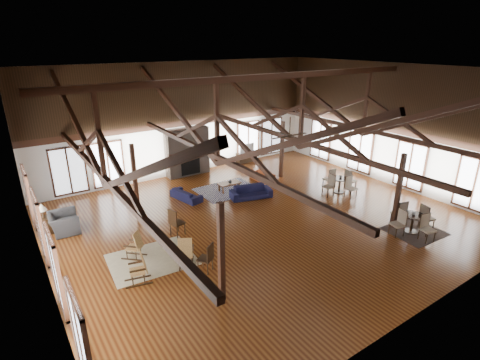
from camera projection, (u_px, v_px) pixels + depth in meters
floor at (260, 219)px, 15.61m from camera, size 16.00×16.00×0.00m
ceiling at (264, 70)px, 13.49m from camera, size 16.00×14.00×0.02m
wall_back at (183, 120)px, 19.99m from camera, size 16.00×0.02×6.00m
wall_front at (435, 216)px, 9.11m from camera, size 16.00×0.02×6.00m
wall_left at (32, 194)px, 10.38m from camera, size 0.02×14.00×6.00m
wall_right at (389, 125)px, 18.72m from camera, size 0.02×14.00×6.00m
roof_truss at (262, 124)px, 14.19m from camera, size 15.60×14.07×3.14m
post_grid at (261, 185)px, 15.07m from camera, size 8.16×7.16×3.05m
fireplace at (187, 152)px, 20.34m from camera, size 2.50×0.69×2.60m
ceiling_fan at (289, 135)px, 13.78m from camera, size 1.60×1.60×0.75m
sofa_navy_front at (251, 192)px, 17.64m from camera, size 2.08×1.24×0.57m
sofa_navy_left at (186, 194)px, 17.45m from camera, size 1.78×1.02×0.49m
sofa_orange at (263, 177)px, 19.70m from camera, size 1.74×0.75×0.50m
coffee_table at (229, 184)px, 18.41m from camera, size 1.12×0.59×0.42m
vase at (230, 181)px, 18.32m from camera, size 0.18×0.18×0.18m
armchair at (64, 223)px, 14.46m from camera, size 1.27×1.13×0.77m
side_table_lamp at (45, 222)px, 14.32m from camera, size 0.49×0.49×1.25m
rocking_chair_a at (136, 246)px, 12.69m from camera, size 0.85×0.83×1.01m
rocking_chair_b at (186, 252)px, 12.24m from camera, size 0.79×0.93×1.06m
rocking_chair_c at (140, 268)px, 11.41m from camera, size 0.89×0.60×1.05m
side_chair_a at (175, 221)px, 14.06m from camera, size 0.58×0.58×1.11m
side_chair_b at (208, 256)px, 11.87m from camera, size 0.59×0.59×1.01m
cafe_table_near at (413, 220)px, 14.41m from camera, size 2.00×2.00×1.02m
cafe_table_far at (340, 183)px, 18.16m from camera, size 1.97×1.97×1.02m
cup_near at (414, 214)px, 14.31m from camera, size 0.14×0.14×0.09m
cup_far at (341, 177)px, 18.13m from camera, size 0.15×0.15×0.11m
tv_console at (246, 157)px, 22.80m from camera, size 1.18×0.44×0.59m
television at (246, 148)px, 22.60m from camera, size 0.98×0.15×0.56m
rug_tan at (152, 259)px, 12.74m from camera, size 2.94×2.39×0.01m
rug_navy at (228, 190)px, 18.64m from camera, size 2.94×2.22×0.01m
rug_dark at (414, 231)px, 14.62m from camera, size 2.09×1.92×0.01m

